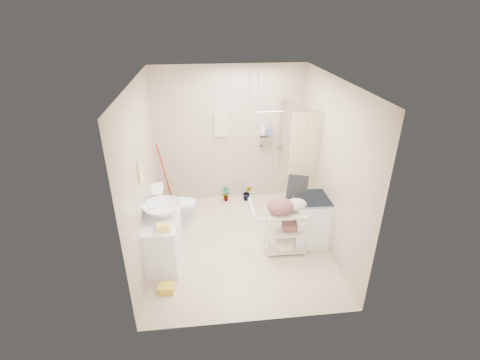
# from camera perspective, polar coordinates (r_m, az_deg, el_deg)

# --- Properties ---
(floor) EXTENTS (3.20, 3.20, 0.00)m
(floor) POSITION_cam_1_polar(r_m,az_deg,el_deg) (5.80, -0.14, -10.23)
(floor) COLOR beige
(floor) RESTS_ON ground
(ceiling) EXTENTS (2.80, 3.20, 0.04)m
(ceiling) POSITION_cam_1_polar(r_m,az_deg,el_deg) (4.73, -0.18, 15.94)
(ceiling) COLOR silver
(ceiling) RESTS_ON ground
(wall_back) EXTENTS (2.80, 0.04, 2.60)m
(wall_back) POSITION_cam_1_polar(r_m,az_deg,el_deg) (6.60, -1.70, 7.33)
(wall_back) COLOR #BDAB93
(wall_back) RESTS_ON ground
(wall_front) EXTENTS (2.80, 0.04, 2.60)m
(wall_front) POSITION_cam_1_polar(r_m,az_deg,el_deg) (3.75, 2.57, -8.81)
(wall_front) COLOR #BDAB93
(wall_front) RESTS_ON ground
(wall_left) EXTENTS (0.04, 3.20, 2.60)m
(wall_left) POSITION_cam_1_polar(r_m,az_deg,el_deg) (5.18, -15.75, 0.71)
(wall_left) COLOR #BDAB93
(wall_left) RESTS_ON ground
(wall_right) EXTENTS (0.04, 3.20, 2.60)m
(wall_right) POSITION_cam_1_polar(r_m,az_deg,el_deg) (5.45, 14.66, 2.15)
(wall_right) COLOR #BDAB93
(wall_right) RESTS_ON ground
(vanity) EXTENTS (0.54, 0.90, 0.77)m
(vanity) POSITION_cam_1_polar(r_m,az_deg,el_deg) (5.31, -12.45, -9.72)
(vanity) COLOR silver
(vanity) RESTS_ON ground
(sink) EXTENTS (0.64, 0.64, 0.19)m
(sink) POSITION_cam_1_polar(r_m,az_deg,el_deg) (5.11, -12.60, -4.81)
(sink) COLOR silver
(sink) RESTS_ON vanity
(counter_basket) EXTENTS (0.18, 0.15, 0.10)m
(counter_basket) POSITION_cam_1_polar(r_m,az_deg,el_deg) (4.81, -12.50, -7.57)
(counter_basket) COLOR #EED74B
(counter_basket) RESTS_ON vanity
(floor_basket) EXTENTS (0.31, 0.25, 0.16)m
(floor_basket) POSITION_cam_1_polar(r_m,az_deg,el_deg) (5.00, -12.01, -16.84)
(floor_basket) COLOR yellow
(floor_basket) RESTS_ON ground
(toilet) EXTENTS (0.75, 0.44, 0.75)m
(toilet) POSITION_cam_1_polar(r_m,az_deg,el_deg) (6.18, -10.54, -4.01)
(toilet) COLOR white
(toilet) RESTS_ON ground
(mop) EXTENTS (0.13, 0.13, 1.27)m
(mop) POSITION_cam_1_polar(r_m,az_deg,el_deg) (6.73, -12.62, 0.94)
(mop) COLOR #AA1606
(mop) RESTS_ON ground
(potted_plant_a) EXTENTS (0.18, 0.14, 0.32)m
(potted_plant_a) POSITION_cam_1_polar(r_m,az_deg,el_deg) (6.88, -2.38, -2.29)
(potted_plant_a) COLOR brown
(potted_plant_a) RESTS_ON ground
(potted_plant_b) EXTENTS (0.18, 0.15, 0.33)m
(potted_plant_b) POSITION_cam_1_polar(r_m,az_deg,el_deg) (6.90, 1.21, -2.11)
(potted_plant_b) COLOR brown
(potted_plant_b) RESTS_ON ground
(hanging_towel) EXTENTS (0.28, 0.03, 0.42)m
(hanging_towel) POSITION_cam_1_polar(r_m,az_deg,el_deg) (6.51, -3.04, 8.88)
(hanging_towel) COLOR #CFBA8A
(hanging_towel) RESTS_ON wall_back
(towel_ring) EXTENTS (0.04, 0.22, 0.34)m
(towel_ring) POSITION_cam_1_polar(r_m,az_deg,el_deg) (4.93, -16.07, 1.50)
(towel_ring) COLOR #F5E49A
(towel_ring) RESTS_ON wall_left
(tp_holder) EXTENTS (0.08, 0.12, 0.14)m
(tp_holder) POSITION_cam_1_polar(r_m,az_deg,el_deg) (5.48, -14.53, -4.51)
(tp_holder) COLOR white
(tp_holder) RESTS_ON wall_left
(shower) EXTENTS (1.10, 1.10, 2.10)m
(shower) POSITION_cam_1_polar(r_m,az_deg,el_deg) (6.31, 6.49, 3.80)
(shower) COLOR white
(shower) RESTS_ON ground
(shampoo_bottle_a) EXTENTS (0.10, 0.10, 0.24)m
(shampoo_bottle_a) POSITION_cam_1_polar(r_m,az_deg,el_deg) (6.57, 3.81, 8.48)
(shampoo_bottle_a) COLOR silver
(shampoo_bottle_a) RESTS_ON shower
(shampoo_bottle_b) EXTENTS (0.07, 0.07, 0.16)m
(shampoo_bottle_b) POSITION_cam_1_polar(r_m,az_deg,el_deg) (6.60, 4.88, 8.14)
(shampoo_bottle_b) COLOR #4360AA
(shampoo_bottle_b) RESTS_ON shower
(washing_machine) EXTENTS (0.56, 0.58, 0.80)m
(washing_machine) POSITION_cam_1_polar(r_m,az_deg,el_deg) (5.75, 11.35, -6.34)
(washing_machine) COLOR silver
(washing_machine) RESTS_ON ground
(laundry_rack) EXTENTS (0.62, 0.37, 0.84)m
(laundry_rack) POSITION_cam_1_polar(r_m,az_deg,el_deg) (5.45, 7.54, -7.74)
(laundry_rack) COLOR beige
(laundry_rack) RESTS_ON ground
(ironing_board) EXTENTS (0.33, 0.11, 1.15)m
(ironing_board) POSITION_cam_1_polar(r_m,az_deg,el_deg) (5.64, 8.90, -4.71)
(ironing_board) COLOR black
(ironing_board) RESTS_ON ground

